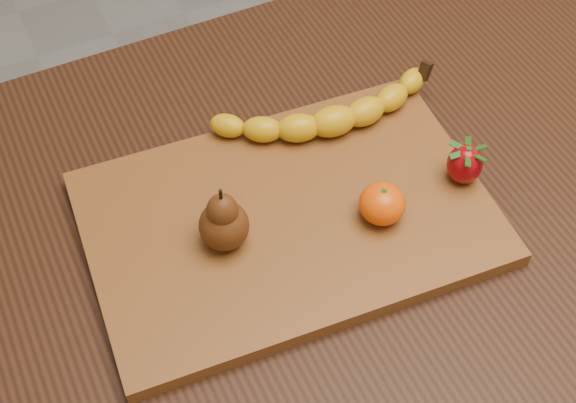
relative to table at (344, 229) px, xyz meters
name	(u,v)px	position (x,y,z in m)	size (l,w,h in m)	color
table	(344,229)	(0.00, 0.00, 0.00)	(1.00, 0.70, 0.76)	black
cutting_board	(288,218)	(-0.09, -0.03, 0.11)	(0.45, 0.30, 0.02)	brown
banana	(333,121)	(0.01, 0.06, 0.14)	(0.24, 0.06, 0.04)	#D09C09
pear	(223,217)	(-0.17, -0.03, 0.16)	(0.05, 0.05, 0.09)	#4D260C
mandarin	(382,204)	(0.00, -0.08, 0.14)	(0.05, 0.05, 0.04)	#EC4802
strawberry	(465,163)	(0.11, -0.07, 0.14)	(0.04, 0.04, 0.05)	#8A030A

